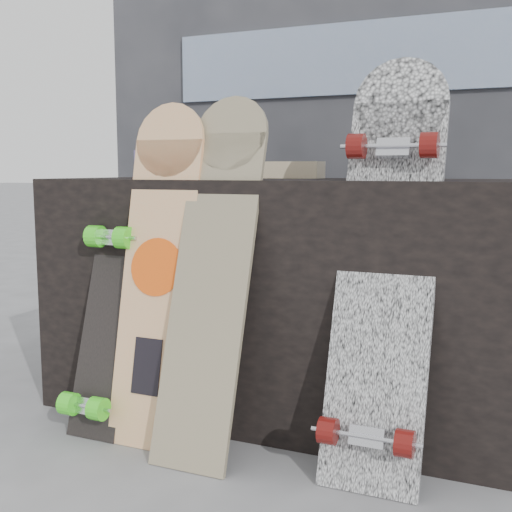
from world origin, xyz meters
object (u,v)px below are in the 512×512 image
at_px(longboard_celtic, 214,263).
at_px(vendor_table, 284,297).
at_px(longboard_cascadia, 386,256).
at_px(longboard_geisha, 158,262).
at_px(skateboard_dark, 107,306).

bearing_deg(longboard_celtic, vendor_table, 76.58).
height_order(vendor_table, longboard_cascadia, longboard_cascadia).
relative_size(vendor_table, longboard_cascadia, 1.39).
relative_size(longboard_geisha, longboard_celtic, 0.98).
distance_m(longboard_geisha, longboard_celtic, 0.20).
xyz_separation_m(longboard_geisha, longboard_celtic, (0.20, -0.02, 0.01)).
height_order(longboard_geisha, skateboard_dark, longboard_geisha).
bearing_deg(vendor_table, longboard_celtic, -103.42).
xyz_separation_m(vendor_table, longboard_geisha, (-0.28, -0.34, 0.15)).
height_order(longboard_celtic, skateboard_dark, longboard_celtic).
distance_m(longboard_geisha, skateboard_dark, 0.23).
distance_m(longboard_geisha, longboard_cascadia, 0.69).
xyz_separation_m(longboard_cascadia, skateboard_dark, (-0.87, -0.08, -0.20)).
distance_m(vendor_table, longboard_cascadia, 0.53).
bearing_deg(longboard_cascadia, skateboard_dark, -175.05).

